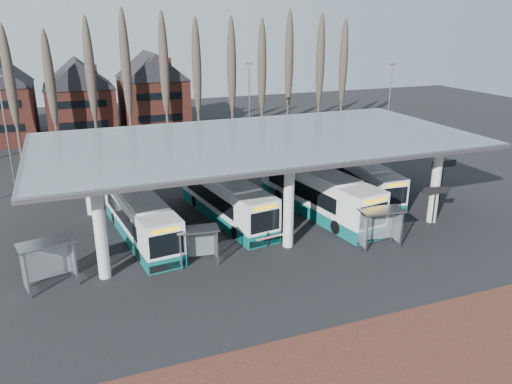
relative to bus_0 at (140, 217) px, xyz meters
name	(u,v)px	position (x,y,z in m)	size (l,w,h in m)	color
ground	(304,262)	(9.04, -7.61, -1.51)	(140.00, 140.00, 0.00)	black
brick_strip	(430,382)	(9.04, -19.61, -1.49)	(70.00, 10.00, 0.03)	brown
station_canopy	(258,146)	(9.04, 0.39, 4.17)	(32.00, 16.00, 6.34)	silver
poplar_row	(180,72)	(9.04, 25.39, 7.27)	(45.10, 1.10, 14.50)	#473D33
townhouse_row	(39,92)	(-6.71, 36.39, 4.43)	(36.80, 10.30, 12.25)	#5E281F
lamp_post_a	(7,132)	(-8.96, 14.39, 3.83)	(0.80, 0.16, 10.17)	slate
lamp_post_b	(249,108)	(15.04, 18.39, 3.83)	(0.80, 0.16, 10.17)	slate
lamp_post_c	(389,109)	(29.04, 12.39, 3.83)	(0.80, 0.16, 10.17)	slate
bus_0	(140,217)	(0.00, 0.00, 0.00)	(3.82, 11.73, 3.20)	white
bus_1	(226,199)	(6.71, 1.31, 0.05)	(4.20, 12.14, 3.31)	white
bus_2	(317,192)	(13.77, -0.22, 0.17)	(4.57, 13.11, 3.57)	white
bus_3	(360,178)	(19.32, 2.34, -0.06)	(3.02, 11.19, 3.07)	white
shelter_0	(47,254)	(-5.95, -5.08, 0.55)	(3.33, 2.20, 2.84)	gray
shelter_1	(197,237)	(2.72, -5.36, 0.26)	(2.75, 1.60, 2.43)	gray
shelter_2	(380,219)	(14.72, -7.35, 0.47)	(3.09, 1.80, 2.72)	gray
info_sign_0	(435,193)	(20.59, -5.72, 1.03)	(2.01, 0.54, 3.03)	black
info_sign_1	(443,167)	(24.87, -1.54, 1.44)	(2.36, 0.19, 3.52)	black
barrier	(270,238)	(7.72, -5.06, -0.71)	(2.06, 0.69, 1.03)	black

